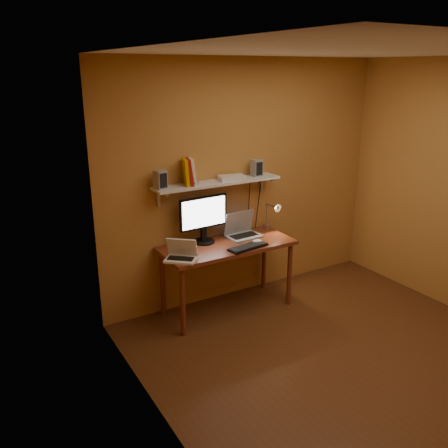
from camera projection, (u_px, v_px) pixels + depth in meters
room at (353, 219)px, 3.88m from camera, size 3.44×3.24×2.64m
desk at (227, 252)px, 4.92m from camera, size 1.40×0.60×0.75m
wall_shelf at (218, 183)px, 4.87m from camera, size 1.40×0.25×0.21m
monitor at (203, 217)px, 4.86m from camera, size 0.55×0.24×0.49m
laptop at (242, 230)px, 5.11m from camera, size 0.37×0.28×0.27m
netbook at (181, 254)px, 4.48m from camera, size 0.35×0.34×0.21m
keyboard at (248, 247)px, 4.78m from camera, size 0.45×0.21×0.02m
mouse at (257, 241)px, 4.91m from camera, size 0.11×0.08×0.04m
desk_lamp at (273, 212)px, 5.25m from camera, size 0.09×0.23×0.38m
speaker_left at (160, 180)px, 4.52m from camera, size 0.12×0.12×0.18m
speaker_right at (257, 168)px, 5.07m from camera, size 0.11×0.11×0.18m
books at (189, 172)px, 4.67m from camera, size 0.18×0.19×0.27m
shelf_camera at (194, 183)px, 4.66m from camera, size 0.11×0.07×0.06m
router at (232, 178)px, 4.92m from camera, size 0.30×0.23×0.04m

